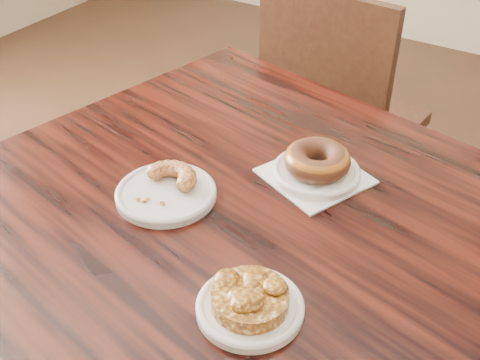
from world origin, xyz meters
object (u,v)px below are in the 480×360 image
Objects in this scene: chair_far at (345,123)px; glazed_donut at (317,160)px; cruller_fragment at (165,184)px; apple_fritter at (250,296)px.

glazed_donut is at bearing 112.47° from chair_far.
chair_far is at bearing 107.44° from glazed_donut.
chair_far is 0.79m from glazed_donut.
apple_fritter is at bearing -29.02° from cruller_fragment.
apple_fritter is 0.29m from cruller_fragment.
glazed_donut is 0.27m from cruller_fragment.
chair_far is 7.58× the size of glazed_donut.
chair_far is 1.10m from apple_fritter.
chair_far is 8.25× the size of cruller_fragment.
glazed_donut is at bearing 100.88° from apple_fritter.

